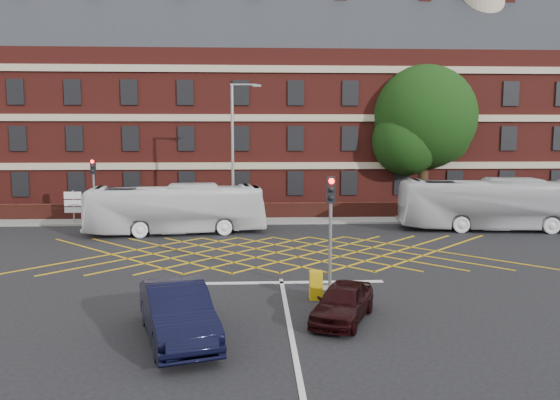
{
  "coord_description": "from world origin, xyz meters",
  "views": [
    {
      "loc": [
        -1.04,
        -24.27,
        5.74
      ],
      "look_at": [
        0.17,
        1.5,
        2.67
      ],
      "focal_mm": 35.0,
      "sensor_mm": 36.0,
      "label": 1
    }
  ],
  "objects_px": {
    "bus_left": "(176,209)",
    "direction_signs": "(73,203)",
    "car_maroon": "(343,302)",
    "traffic_light_far": "(94,199)",
    "street_lamp": "(234,180)",
    "utility_cabinet": "(316,285)",
    "traffic_light_near": "(330,245)",
    "deciduous_tree": "(423,125)",
    "car_navy": "(177,312)",
    "bus_right": "(494,204)"
  },
  "relations": [
    {
      "from": "car_maroon",
      "to": "bus_right",
      "type": "bearing_deg",
      "value": 77.71
    },
    {
      "from": "traffic_light_far",
      "to": "bus_left",
      "type": "bearing_deg",
      "value": -24.74
    },
    {
      "from": "traffic_light_far",
      "to": "street_lamp",
      "type": "relative_size",
      "value": 0.48
    },
    {
      "from": "traffic_light_near",
      "to": "street_lamp",
      "type": "distance_m",
      "value": 14.8
    },
    {
      "from": "deciduous_tree",
      "to": "bus_right",
      "type": "bearing_deg",
      "value": -77.14
    },
    {
      "from": "car_navy",
      "to": "traffic_light_far",
      "type": "bearing_deg",
      "value": 94.94
    },
    {
      "from": "car_maroon",
      "to": "utility_cabinet",
      "type": "bearing_deg",
      "value": 128.96
    },
    {
      "from": "deciduous_tree",
      "to": "traffic_light_far",
      "type": "xyz_separation_m",
      "value": [
        -22.62,
        -6.11,
        -4.76
      ]
    },
    {
      "from": "bus_left",
      "to": "utility_cabinet",
      "type": "bearing_deg",
      "value": -160.24
    },
    {
      "from": "direction_signs",
      "to": "traffic_light_far",
      "type": "bearing_deg",
      "value": -32.5
    },
    {
      "from": "bus_right",
      "to": "direction_signs",
      "type": "bearing_deg",
      "value": 89.39
    },
    {
      "from": "car_maroon",
      "to": "deciduous_tree",
      "type": "height_order",
      "value": "deciduous_tree"
    },
    {
      "from": "bus_right",
      "to": "street_lamp",
      "type": "height_order",
      "value": "street_lamp"
    },
    {
      "from": "bus_left",
      "to": "car_navy",
      "type": "relative_size",
      "value": 2.17
    },
    {
      "from": "direction_signs",
      "to": "utility_cabinet",
      "type": "height_order",
      "value": "direction_signs"
    },
    {
      "from": "traffic_light_far",
      "to": "direction_signs",
      "type": "height_order",
      "value": "traffic_light_far"
    },
    {
      "from": "car_maroon",
      "to": "traffic_light_far",
      "type": "height_order",
      "value": "traffic_light_far"
    },
    {
      "from": "car_navy",
      "to": "utility_cabinet",
      "type": "height_order",
      "value": "car_navy"
    },
    {
      "from": "car_navy",
      "to": "traffic_light_far",
      "type": "relative_size",
      "value": 1.12
    },
    {
      "from": "traffic_light_near",
      "to": "street_lamp",
      "type": "bearing_deg",
      "value": 105.72
    },
    {
      "from": "bus_right",
      "to": "street_lamp",
      "type": "bearing_deg",
      "value": 91.57
    },
    {
      "from": "traffic_light_near",
      "to": "street_lamp",
      "type": "relative_size",
      "value": 0.48
    },
    {
      "from": "car_navy",
      "to": "utility_cabinet",
      "type": "distance_m",
      "value": 5.63
    },
    {
      "from": "bus_left",
      "to": "direction_signs",
      "type": "distance_m",
      "value": 7.94
    },
    {
      "from": "utility_cabinet",
      "to": "traffic_light_far",
      "type": "bearing_deg",
      "value": 127.6
    },
    {
      "from": "traffic_light_far",
      "to": "direction_signs",
      "type": "bearing_deg",
      "value": 147.5
    },
    {
      "from": "street_lamp",
      "to": "direction_signs",
      "type": "bearing_deg",
      "value": 169.62
    },
    {
      "from": "traffic_light_near",
      "to": "car_maroon",
      "type": "bearing_deg",
      "value": -90.23
    },
    {
      "from": "car_maroon",
      "to": "deciduous_tree",
      "type": "distance_m",
      "value": 26.76
    },
    {
      "from": "utility_cabinet",
      "to": "street_lamp",
      "type": "bearing_deg",
      "value": 102.8
    },
    {
      "from": "deciduous_tree",
      "to": "traffic_light_far",
      "type": "bearing_deg",
      "value": -164.88
    },
    {
      "from": "bus_left",
      "to": "traffic_light_far",
      "type": "height_order",
      "value": "traffic_light_far"
    },
    {
      "from": "deciduous_tree",
      "to": "traffic_light_far",
      "type": "relative_size",
      "value": 2.56
    },
    {
      "from": "street_lamp",
      "to": "direction_signs",
      "type": "xyz_separation_m",
      "value": [
        -10.44,
        1.91,
        -1.65
      ]
    },
    {
      "from": "street_lamp",
      "to": "car_maroon",
      "type": "bearing_deg",
      "value": -76.96
    },
    {
      "from": "bus_left",
      "to": "traffic_light_far",
      "type": "bearing_deg",
      "value": 58.14
    },
    {
      "from": "traffic_light_near",
      "to": "street_lamp",
      "type": "xyz_separation_m",
      "value": [
        -4.0,
        14.2,
        1.26
      ]
    },
    {
      "from": "direction_signs",
      "to": "street_lamp",
      "type": "bearing_deg",
      "value": -10.38
    },
    {
      "from": "direction_signs",
      "to": "traffic_light_near",
      "type": "bearing_deg",
      "value": -48.14
    },
    {
      "from": "deciduous_tree",
      "to": "traffic_light_near",
      "type": "distance_m",
      "value": 23.82
    },
    {
      "from": "car_maroon",
      "to": "deciduous_tree",
      "type": "bearing_deg",
      "value": 92.1
    },
    {
      "from": "bus_left",
      "to": "deciduous_tree",
      "type": "xyz_separation_m",
      "value": [
        17.2,
        8.61,
        5.07
      ]
    },
    {
      "from": "deciduous_tree",
      "to": "traffic_light_near",
      "type": "relative_size",
      "value": 2.56
    },
    {
      "from": "traffic_light_far",
      "to": "direction_signs",
      "type": "xyz_separation_m",
      "value": [
        -1.68,
        1.07,
        -0.39
      ]
    },
    {
      "from": "bus_left",
      "to": "street_lamp",
      "type": "xyz_separation_m",
      "value": [
        3.34,
        1.65,
        1.58
      ]
    },
    {
      "from": "bus_left",
      "to": "bus_right",
      "type": "distance_m",
      "value": 19.1
    },
    {
      "from": "deciduous_tree",
      "to": "street_lamp",
      "type": "bearing_deg",
      "value": -153.35
    },
    {
      "from": "deciduous_tree",
      "to": "utility_cabinet",
      "type": "distance_m",
      "value": 25.01
    },
    {
      "from": "car_navy",
      "to": "car_maroon",
      "type": "distance_m",
      "value": 5.1
    },
    {
      "from": "bus_left",
      "to": "street_lamp",
      "type": "relative_size",
      "value": 1.18
    }
  ]
}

